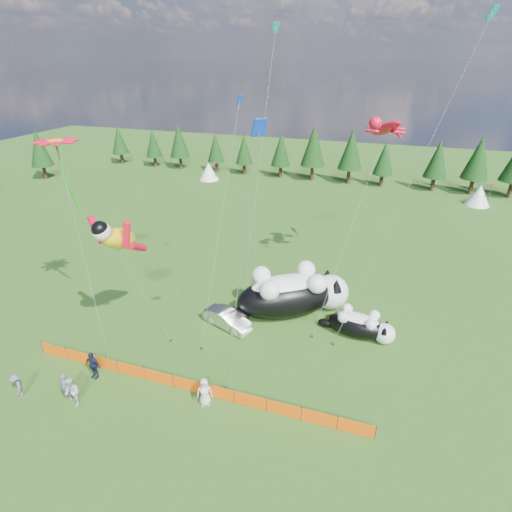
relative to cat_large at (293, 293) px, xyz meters
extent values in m
plane|color=#103609|center=(-4.01, -7.10, -1.82)|extent=(160.00, 160.00, 0.00)
cylinder|color=#262626|center=(-15.01, -10.10, -1.27)|extent=(0.06, 0.06, 1.10)
cylinder|color=#262626|center=(-13.01, -10.10, -1.27)|extent=(0.06, 0.06, 1.10)
cylinder|color=#262626|center=(-11.01, -10.10, -1.27)|extent=(0.06, 0.06, 1.10)
cylinder|color=#262626|center=(-9.01, -10.10, -1.27)|extent=(0.06, 0.06, 1.10)
cylinder|color=#262626|center=(-7.01, -10.10, -1.27)|extent=(0.06, 0.06, 1.10)
cylinder|color=#262626|center=(-5.01, -10.10, -1.27)|extent=(0.06, 0.06, 1.10)
cylinder|color=#262626|center=(-3.01, -10.10, -1.27)|extent=(0.06, 0.06, 1.10)
cylinder|color=#262626|center=(-1.01, -10.10, -1.27)|extent=(0.06, 0.06, 1.10)
cylinder|color=#262626|center=(0.99, -10.10, -1.27)|extent=(0.06, 0.06, 1.10)
cylinder|color=#262626|center=(2.99, -10.10, -1.27)|extent=(0.06, 0.06, 1.10)
cylinder|color=#262626|center=(4.99, -10.10, -1.27)|extent=(0.06, 0.06, 1.10)
cylinder|color=#262626|center=(6.99, -10.10, -1.27)|extent=(0.06, 0.06, 1.10)
cube|color=#FB5705|center=(-14.01, -10.10, -1.32)|extent=(2.00, 0.04, 0.90)
cube|color=#FB5705|center=(-12.01, -10.10, -1.32)|extent=(2.00, 0.04, 0.90)
cube|color=#FB5705|center=(-10.01, -10.10, -1.32)|extent=(2.00, 0.04, 0.90)
cube|color=#FB5705|center=(-8.01, -10.10, -1.32)|extent=(2.00, 0.04, 0.90)
cube|color=#FB5705|center=(-6.01, -10.10, -1.32)|extent=(2.00, 0.04, 0.90)
cube|color=#FB5705|center=(-4.01, -10.10, -1.32)|extent=(2.00, 0.04, 0.90)
cube|color=#FB5705|center=(-2.01, -10.10, -1.32)|extent=(2.00, 0.04, 0.90)
cube|color=#FB5705|center=(-0.01, -10.10, -1.32)|extent=(2.00, 0.04, 0.90)
cube|color=#FB5705|center=(1.99, -10.10, -1.32)|extent=(2.00, 0.04, 0.90)
cube|color=#FB5705|center=(3.99, -10.10, -1.32)|extent=(2.00, 0.04, 0.90)
cube|color=#FB5705|center=(5.99, -10.10, -1.32)|extent=(2.00, 0.04, 0.90)
ellipsoid|color=black|center=(-0.38, -0.25, -0.23)|extent=(8.66, 7.42, 3.17)
ellipsoid|color=white|center=(-0.38, -0.25, 0.56)|extent=(6.46, 5.48, 1.94)
sphere|color=white|center=(2.72, 1.76, -0.41)|extent=(2.82, 2.82, 2.82)
sphere|color=#CF5064|center=(3.72, 2.42, -0.41)|extent=(0.39, 0.39, 0.39)
ellipsoid|color=black|center=(-3.93, -2.55, -1.20)|extent=(2.74, 2.38, 1.23)
cone|color=black|center=(3.18, 1.06, 0.72)|extent=(0.99, 0.99, 0.99)
cone|color=black|center=(2.26, 2.47, 0.72)|extent=(0.99, 0.99, 0.99)
sphere|color=white|center=(0.62, 1.77, 1.27)|extent=(1.48, 1.48, 1.48)
sphere|color=white|center=(1.86, -0.15, 1.27)|extent=(1.48, 1.48, 1.48)
sphere|color=white|center=(-2.49, -0.25, 1.27)|extent=(1.48, 1.48, 1.48)
sphere|color=white|center=(-1.24, -2.17, 1.27)|extent=(1.48, 1.48, 1.48)
ellipsoid|color=black|center=(5.14, -1.29, -0.97)|extent=(4.43, 2.49, 1.68)
ellipsoid|color=white|center=(5.14, -1.29, -0.55)|extent=(3.33, 1.80, 1.03)
sphere|color=white|center=(7.09, -1.54, -1.07)|extent=(1.50, 1.50, 1.50)
sphere|color=#CF5064|center=(7.72, -1.62, -1.07)|extent=(0.21, 0.21, 0.21)
ellipsoid|color=black|center=(2.92, -1.00, -1.49)|extent=(1.38, 0.82, 0.65)
cone|color=black|center=(7.03, -1.99, -0.47)|extent=(0.52, 0.52, 0.52)
cone|color=black|center=(7.15, -1.09, -0.47)|extent=(0.52, 0.52, 0.52)
sphere|color=white|center=(6.24, -0.82, -0.18)|extent=(0.79, 0.79, 0.79)
sphere|color=white|center=(6.08, -2.02, -0.18)|extent=(0.79, 0.79, 0.79)
sphere|color=white|center=(4.29, -0.56, -0.18)|extent=(0.79, 0.79, 0.79)
sphere|color=white|center=(4.14, -1.77, -0.18)|extent=(0.79, 0.79, 0.79)
imported|color=silver|center=(-4.18, -3.27, -1.16)|extent=(4.23, 2.72, 1.32)
imported|color=#5A5A5F|center=(-10.49, -12.93, -0.87)|extent=(0.72, 0.50, 1.90)
imported|color=silver|center=(-9.84, -13.14, -0.84)|extent=(1.09, 0.99, 1.94)
imported|color=#121A32|center=(-10.18, -10.88, -0.85)|extent=(1.18, 0.68, 1.93)
imported|color=#5A5A5F|center=(-13.41, -13.64, -0.99)|extent=(1.18, 1.10, 1.65)
imported|color=silver|center=(-2.59, -10.70, -0.87)|extent=(1.09, 0.96, 1.89)
cylinder|color=#595959|center=(-8.53, -6.64, 2.31)|extent=(0.03, 0.03, 8.33)
cube|color=#262626|center=(-7.37, -6.22, -1.74)|extent=(0.15, 0.15, 0.16)
cylinder|color=#595959|center=(3.64, 2.19, 4.95)|extent=(0.03, 0.03, 16.59)
cube|color=#262626|center=(2.17, -2.60, -1.74)|extent=(0.15, 0.15, 0.16)
cylinder|color=#595959|center=(-11.90, -7.94, 5.10)|extent=(0.03, 0.03, 14.37)
cube|color=#262626|center=(-10.10, -9.56, -1.74)|extent=(0.15, 0.15, 0.16)
cube|color=#2B9B1C|center=(-13.71, -6.32, 9.43)|extent=(0.19, 0.19, 4.28)
cylinder|color=#595959|center=(-4.63, -2.85, 6.12)|extent=(0.03, 0.03, 17.05)
cube|color=#262626|center=(-4.93, -6.31, -1.74)|extent=(0.15, 0.15, 0.16)
cylinder|color=#595959|center=(6.69, -1.14, 8.42)|extent=(0.03, 0.03, 21.33)
cube|color=#262626|center=(3.74, -2.95, -1.74)|extent=(0.15, 0.15, 0.16)
cylinder|color=#595959|center=(-0.82, -9.38, 6.08)|extent=(0.03, 0.03, 15.65)
cube|color=#262626|center=(-1.94, -9.26, -1.74)|extent=(0.15, 0.15, 0.16)
cylinder|color=#595959|center=(-3.52, 2.06, 8.35)|extent=(0.03, 0.03, 21.69)
cube|color=#262626|center=(-3.51, -2.10, -1.74)|extent=(0.15, 0.15, 0.16)
camera|label=1|loc=(5.58, -25.95, 16.50)|focal=28.00mm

